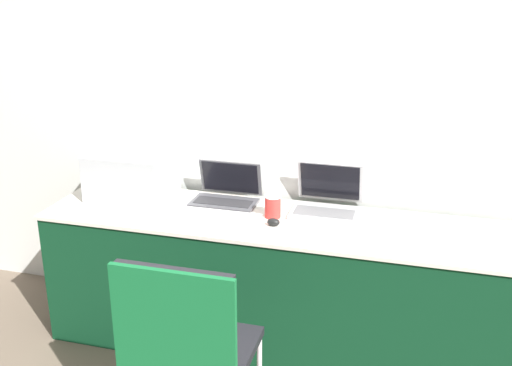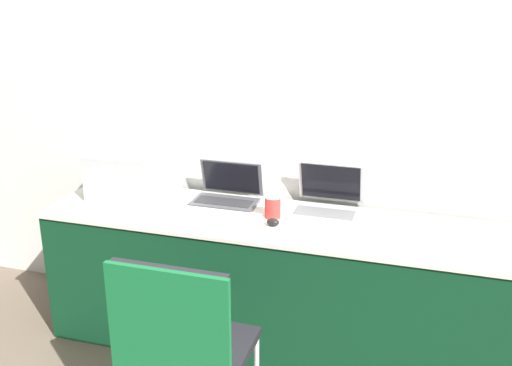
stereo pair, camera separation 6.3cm
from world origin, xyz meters
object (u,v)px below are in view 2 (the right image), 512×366
Objects in this scene: external_keyboard at (215,217)px; coffee_cup at (272,206)px; chair at (181,339)px; laptop_right at (327,202)px; laptop_left at (227,193)px; mouse at (273,222)px; printer at (133,173)px.

coffee_cup is at bearing 20.91° from external_keyboard.
laptop_right is at bearing 69.85° from chair.
laptop_left reaches higher than external_keyboard.
laptop_left is 5.50× the size of mouse.
chair is at bearing -54.23° from printer.
laptop_right reaches higher than coffee_cup.
chair is (0.17, -1.06, -0.23)m from laptop_left.
laptop_right is at bearing 1.35° from laptop_left.
printer is 0.85m from coffee_cup.
mouse is 0.84m from chair.
laptop_left is 1.01× the size of laptop_right.
laptop_right is at bearing 26.42° from external_keyboard.
external_keyboard is at bearing -85.01° from laptop_left.
laptop_left is (0.54, 0.07, -0.09)m from printer.
laptop_left is at bearing 99.09° from chair.
external_keyboard is 0.31m from mouse.
mouse is (0.03, -0.11, -0.04)m from coffee_cup.
printer is 0.90m from mouse.
printer is 1.25× the size of laptop_left.
printer is at bearing -175.49° from laptop_right.
coffee_cup is at bearing -148.22° from laptop_right.
laptop_right is (1.10, 0.09, -0.09)m from printer.
printer reaches higher than mouse.
laptop_right is at bearing 4.51° from printer.
chair reaches higher than mouse.
mouse is (0.31, -0.00, 0.01)m from external_keyboard.
chair is (-0.39, -1.07, -0.24)m from laptop_right.
external_keyboard is at bearing -153.58° from laptop_right.
laptop_right is 1.16m from chair.
laptop_right is 0.38× the size of chair.
laptop_left is 0.77× the size of external_keyboard.
printer is 1.11m from laptop_right.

